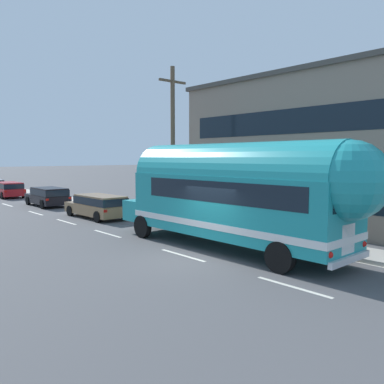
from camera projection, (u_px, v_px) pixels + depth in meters
name	position (u px, v px, depth m)	size (l,w,h in m)	color
ground_plane	(195.00, 259.00, 13.93)	(300.00, 300.00, 0.00)	#4C4C4F
lane_markings	(95.00, 214.00, 25.07)	(4.02, 80.00, 0.01)	silver
sidewalk_slab	(145.00, 214.00, 24.55)	(1.84, 90.00, 0.15)	#ADA89E
roadside_building	(370.00, 151.00, 22.74)	(13.52, 16.88, 7.84)	gray
utility_pole	(173.00, 142.00, 21.78)	(1.80, 0.24, 8.50)	brown
painted_bus	(239.00, 191.00, 14.82)	(2.69, 11.87, 4.12)	teal
car_lead	(98.00, 205.00, 23.26)	(1.97, 4.81, 1.37)	olive
car_second	(48.00, 195.00, 28.96)	(2.07, 4.51, 1.37)	black
car_third	(8.00, 189.00, 35.34)	(2.06, 4.69, 1.37)	#A5191E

